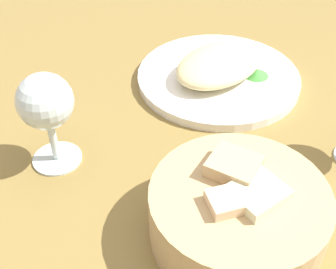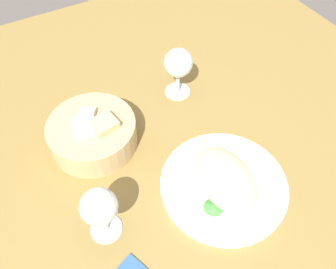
{
  "view_description": "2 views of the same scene",
  "coord_description": "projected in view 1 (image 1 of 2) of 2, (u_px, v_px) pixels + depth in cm",
  "views": [
    {
      "loc": [
        42.32,
        25.64,
        41.3
      ],
      "look_at": [
        9.69,
        -1.33,
        4.9
      ],
      "focal_mm": 48.67,
      "sensor_mm": 36.0,
      "label": 1
    },
    {
      "loc": [
        -35.25,
        19.96,
        61.7
      ],
      "look_at": [
        4.76,
        -2.54,
        3.85
      ],
      "focal_mm": 36.66,
      "sensor_mm": 36.0,
      "label": 2
    }
  ],
  "objects": [
    {
      "name": "omelette",
      "position": [
        219.0,
        64.0,
        0.71
      ],
      "size": [
        17.11,
        12.05,
        3.68
      ],
      "primitive_type": "ellipsoid",
      "rotation": [
        0.0,
        0.0,
        -0.09
      ],
      "color": "beige",
      "rests_on": "plate"
    },
    {
      "name": "ground_plane",
      "position": [
        219.0,
        136.0,
        0.65
      ],
      "size": [
        140.0,
        140.0,
        2.0
      ],
      "primitive_type": "cube",
      "color": "olive"
    },
    {
      "name": "wine_glass_near",
      "position": [
        46.0,
        106.0,
        0.54
      ],
      "size": [
        6.89,
        6.89,
        12.91
      ],
      "color": "silver",
      "rests_on": "ground_plane"
    },
    {
      "name": "lettuce_garnish",
      "position": [
        256.0,
        73.0,
        0.72
      ],
      "size": [
        3.93,
        3.93,
        1.07
      ],
      "primitive_type": "cone",
      "color": "#3F8D39",
      "rests_on": "plate"
    },
    {
      "name": "plate",
      "position": [
        218.0,
        77.0,
        0.73
      ],
      "size": [
        25.83,
        25.83,
        1.4
      ],
      "primitive_type": "cylinder",
      "color": "white",
      "rests_on": "ground_plane"
    },
    {
      "name": "bread_basket",
      "position": [
        238.0,
        211.0,
        0.49
      ],
      "size": [
        19.04,
        19.04,
        8.13
      ],
      "color": "tan",
      "rests_on": "ground_plane"
    }
  ]
}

